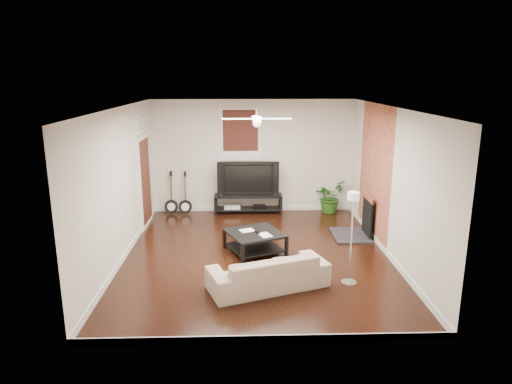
# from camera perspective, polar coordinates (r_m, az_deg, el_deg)

# --- Properties ---
(room) EXTENTS (5.01, 6.01, 2.81)m
(room) POSITION_cam_1_polar(r_m,az_deg,el_deg) (8.41, 0.08, 0.98)
(room) COLOR black
(room) RESTS_ON ground
(brick_accent) EXTENTS (0.02, 2.20, 2.80)m
(brick_accent) POSITION_cam_1_polar(r_m,az_deg,el_deg) (9.77, 14.64, 2.40)
(brick_accent) COLOR #A75136
(brick_accent) RESTS_ON floor
(fireplace) EXTENTS (0.80, 1.10, 0.92)m
(fireplace) POSITION_cam_1_polar(r_m,az_deg,el_deg) (9.93, 12.70, -2.90)
(fireplace) COLOR black
(fireplace) RESTS_ON floor
(window_back) EXTENTS (1.00, 0.06, 1.30)m
(window_back) POSITION_cam_1_polar(r_m,az_deg,el_deg) (11.23, -1.95, 7.21)
(window_back) COLOR #33110E
(window_back) RESTS_ON wall_back
(door_left) EXTENTS (0.08, 1.00, 2.50)m
(door_left) POSITION_cam_1_polar(r_m,az_deg,el_deg) (10.52, -13.79, 2.45)
(door_left) COLOR white
(door_left) RESTS_ON wall_left
(tv_stand) EXTENTS (1.68, 0.45, 0.47)m
(tv_stand) POSITION_cam_1_polar(r_m,az_deg,el_deg) (11.39, -0.99, -1.50)
(tv_stand) COLOR black
(tv_stand) RESTS_ON floor
(tv) EXTENTS (1.51, 0.20, 0.87)m
(tv) POSITION_cam_1_polar(r_m,az_deg,el_deg) (11.24, -1.01, 1.81)
(tv) COLOR black
(tv) RESTS_ON tv_stand
(coffee_table) EXTENTS (1.28, 1.28, 0.41)m
(coffee_table) POSITION_cam_1_polar(r_m,az_deg,el_deg) (8.91, -0.17, -6.29)
(coffee_table) COLOR black
(coffee_table) RESTS_ON floor
(sofa) EXTENTS (2.07, 1.37, 0.56)m
(sofa) POSITION_cam_1_polar(r_m,az_deg,el_deg) (7.47, 1.54, -9.88)
(sofa) COLOR tan
(sofa) RESTS_ON floor
(floor_lamp) EXTENTS (0.33, 0.33, 1.57)m
(floor_lamp) POSITION_cam_1_polar(r_m,az_deg,el_deg) (7.56, 11.84, -5.73)
(floor_lamp) COLOR silver
(floor_lamp) RESTS_ON floor
(potted_plant) EXTENTS (0.97, 0.98, 0.82)m
(potted_plant) POSITION_cam_1_polar(r_m,az_deg,el_deg) (11.55, 9.21, -0.55)
(potted_plant) COLOR #265B1A
(potted_plant) RESTS_ON floor
(guitar_left) EXTENTS (0.34, 0.24, 1.08)m
(guitar_left) POSITION_cam_1_polar(r_m,az_deg,el_deg) (11.42, -10.64, -0.13)
(guitar_left) COLOR black
(guitar_left) RESTS_ON floor
(guitar_right) EXTENTS (0.36, 0.27, 1.08)m
(guitar_right) POSITION_cam_1_polar(r_m,az_deg,el_deg) (11.34, -8.91, -0.16)
(guitar_right) COLOR black
(guitar_right) RESTS_ON floor
(ceiling_fan) EXTENTS (1.24, 1.24, 0.32)m
(ceiling_fan) POSITION_cam_1_polar(r_m,az_deg,el_deg) (8.21, 0.09, 9.15)
(ceiling_fan) COLOR white
(ceiling_fan) RESTS_ON ceiling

